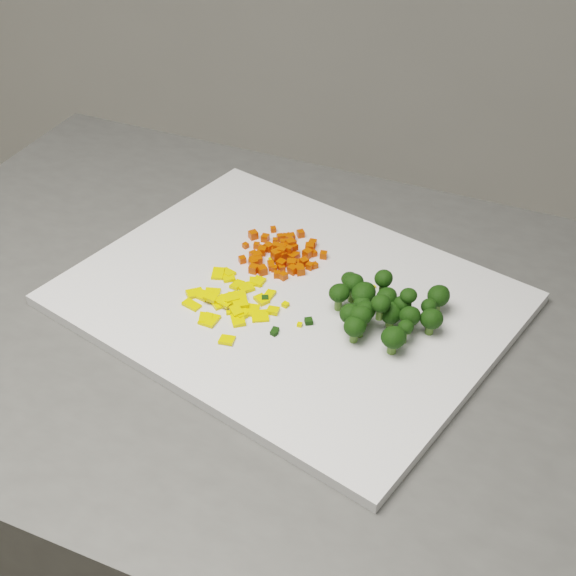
% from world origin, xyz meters
% --- Properties ---
extents(counter_block, '(1.13, 0.87, 0.90)m').
position_xyz_m(counter_block, '(0.09, 0.60, 0.45)').
color(counter_block, '#4D4D4A').
rests_on(counter_block, ground).
extents(cutting_board, '(0.61, 0.55, 0.01)m').
position_xyz_m(cutting_board, '(0.13, 0.63, 0.91)').
color(cutting_board, silver).
rests_on(cutting_board, counter_block).
extents(carrot_pile, '(0.11, 0.11, 0.03)m').
position_xyz_m(carrot_pile, '(0.10, 0.70, 0.93)').
color(carrot_pile, red).
rests_on(carrot_pile, cutting_board).
extents(pepper_pile, '(0.13, 0.13, 0.02)m').
position_xyz_m(pepper_pile, '(0.07, 0.59, 0.92)').
color(pepper_pile, yellow).
rests_on(pepper_pile, cutting_board).
extents(broccoli_pile, '(0.13, 0.13, 0.06)m').
position_xyz_m(broccoli_pile, '(0.25, 0.62, 0.94)').
color(broccoli_pile, black).
rests_on(broccoli_pile, cutting_board).
extents(carrot_cube_0, '(0.01, 0.01, 0.01)m').
position_xyz_m(carrot_cube_0, '(0.13, 0.69, 0.92)').
color(carrot_cube_0, red).
rests_on(carrot_cube_0, carrot_pile).
extents(carrot_cube_1, '(0.01, 0.01, 0.01)m').
position_xyz_m(carrot_cube_1, '(0.10, 0.68, 0.92)').
color(carrot_cube_1, red).
rests_on(carrot_cube_1, carrot_pile).
extents(carrot_cube_2, '(0.01, 0.01, 0.01)m').
position_xyz_m(carrot_cube_2, '(0.07, 0.68, 0.92)').
color(carrot_cube_2, red).
rests_on(carrot_cube_2, carrot_pile).
extents(carrot_cube_3, '(0.01, 0.01, 0.01)m').
position_xyz_m(carrot_cube_3, '(0.10, 0.68, 0.92)').
color(carrot_cube_3, red).
rests_on(carrot_cube_3, carrot_pile).
extents(carrot_cube_4, '(0.01, 0.01, 0.01)m').
position_xyz_m(carrot_cube_4, '(0.11, 0.69, 0.92)').
color(carrot_cube_4, red).
rests_on(carrot_cube_4, carrot_pile).
extents(carrot_cube_5, '(0.01, 0.01, 0.01)m').
position_xyz_m(carrot_cube_5, '(0.08, 0.71, 0.92)').
color(carrot_cube_5, red).
rests_on(carrot_cube_5, carrot_pile).
extents(carrot_cube_6, '(0.01, 0.01, 0.01)m').
position_xyz_m(carrot_cube_6, '(0.14, 0.68, 0.92)').
color(carrot_cube_6, red).
rests_on(carrot_cube_6, carrot_pile).
extents(carrot_cube_7, '(0.01, 0.01, 0.01)m').
position_xyz_m(carrot_cube_7, '(0.08, 0.66, 0.92)').
color(carrot_cube_7, red).
rests_on(carrot_cube_7, carrot_pile).
extents(carrot_cube_8, '(0.01, 0.01, 0.01)m').
position_xyz_m(carrot_cube_8, '(0.12, 0.70, 0.92)').
color(carrot_cube_8, red).
rests_on(carrot_cube_8, carrot_pile).
extents(carrot_cube_9, '(0.01, 0.01, 0.01)m').
position_xyz_m(carrot_cube_9, '(0.07, 0.75, 0.92)').
color(carrot_cube_9, red).
rests_on(carrot_cube_9, carrot_pile).
extents(carrot_cube_10, '(0.02, 0.02, 0.01)m').
position_xyz_m(carrot_cube_10, '(0.09, 0.69, 0.93)').
color(carrot_cube_10, red).
rests_on(carrot_cube_10, carrot_pile).
extents(carrot_cube_11, '(0.01, 0.01, 0.01)m').
position_xyz_m(carrot_cube_11, '(0.14, 0.69, 0.92)').
color(carrot_cube_11, red).
rests_on(carrot_cube_11, carrot_pile).
extents(carrot_cube_12, '(0.01, 0.01, 0.01)m').
position_xyz_m(carrot_cube_12, '(0.07, 0.68, 0.92)').
color(carrot_cube_12, red).
rests_on(carrot_cube_12, carrot_pile).
extents(carrot_cube_13, '(0.01, 0.01, 0.01)m').
position_xyz_m(carrot_cube_13, '(0.07, 0.70, 0.92)').
color(carrot_cube_13, red).
rests_on(carrot_cube_13, carrot_pile).
extents(carrot_cube_14, '(0.01, 0.01, 0.01)m').
position_xyz_m(carrot_cube_14, '(0.10, 0.74, 0.92)').
color(carrot_cube_14, red).
rests_on(carrot_cube_14, carrot_pile).
extents(carrot_cube_15, '(0.01, 0.01, 0.01)m').
position_xyz_m(carrot_cube_15, '(0.11, 0.67, 0.92)').
color(carrot_cube_15, red).
rests_on(carrot_cube_15, carrot_pile).
extents(carrot_cube_16, '(0.01, 0.01, 0.01)m').
position_xyz_m(carrot_cube_16, '(0.15, 0.71, 0.92)').
color(carrot_cube_16, red).
rests_on(carrot_cube_16, carrot_pile).
extents(carrot_cube_17, '(0.01, 0.01, 0.01)m').
position_xyz_m(carrot_cube_17, '(0.05, 0.71, 0.92)').
color(carrot_cube_17, red).
rests_on(carrot_cube_17, carrot_pile).
extents(carrot_cube_18, '(0.01, 0.01, 0.01)m').
position_xyz_m(carrot_cube_18, '(0.11, 0.65, 0.92)').
color(carrot_cube_18, red).
rests_on(carrot_cube_18, carrot_pile).
extents(carrot_cube_19, '(0.01, 0.01, 0.01)m').
position_xyz_m(carrot_cube_19, '(0.08, 0.71, 0.92)').
color(carrot_cube_19, red).
rests_on(carrot_cube_19, carrot_pile).
extents(carrot_cube_20, '(0.01, 0.01, 0.01)m').
position_xyz_m(carrot_cube_20, '(0.12, 0.68, 0.92)').
color(carrot_cube_20, red).
rests_on(carrot_cube_20, carrot_pile).
extents(carrot_cube_21, '(0.01, 0.01, 0.01)m').
position_xyz_m(carrot_cube_21, '(0.10, 0.69, 0.92)').
color(carrot_cube_21, red).
rests_on(carrot_cube_21, carrot_pile).
extents(carrot_cube_22, '(0.01, 0.01, 0.01)m').
position_xyz_m(carrot_cube_22, '(0.11, 0.71, 0.93)').
color(carrot_cube_22, red).
rests_on(carrot_cube_22, carrot_pile).
extents(carrot_cube_23, '(0.01, 0.01, 0.01)m').
position_xyz_m(carrot_cube_23, '(0.12, 0.68, 0.92)').
color(carrot_cube_23, red).
rests_on(carrot_cube_23, carrot_pile).
extents(carrot_cube_24, '(0.01, 0.01, 0.01)m').
position_xyz_m(carrot_cube_24, '(0.07, 0.70, 0.92)').
color(carrot_cube_24, red).
rests_on(carrot_cube_24, carrot_pile).
extents(carrot_cube_25, '(0.01, 0.01, 0.01)m').
position_xyz_m(carrot_cube_25, '(0.11, 0.71, 0.92)').
color(carrot_cube_25, red).
rests_on(carrot_cube_25, carrot_pile).
extents(carrot_cube_26, '(0.01, 0.01, 0.01)m').
position_xyz_m(carrot_cube_26, '(0.05, 0.67, 0.92)').
color(carrot_cube_26, red).
rests_on(carrot_cube_26, carrot_pile).
extents(carrot_cube_27, '(0.01, 0.01, 0.01)m').
position_xyz_m(carrot_cube_27, '(0.09, 0.71, 0.92)').
color(carrot_cube_27, red).
rests_on(carrot_cube_27, carrot_pile).
extents(carrot_cube_28, '(0.01, 0.01, 0.01)m').
position_xyz_m(carrot_cube_28, '(0.05, 0.73, 0.92)').
color(carrot_cube_28, red).
rests_on(carrot_cube_28, carrot_pile).
extents(carrot_cube_29, '(0.01, 0.01, 0.01)m').
position_xyz_m(carrot_cube_29, '(0.06, 0.69, 0.92)').
color(carrot_cube_29, red).
rests_on(carrot_cube_29, carrot_pile).
extents(carrot_cube_30, '(0.01, 0.01, 0.01)m').
position_xyz_m(carrot_cube_30, '(0.09, 0.74, 0.92)').
color(carrot_cube_30, red).
rests_on(carrot_cube_30, carrot_pile).
extents(carrot_cube_31, '(0.01, 0.01, 0.01)m').
position_xyz_m(carrot_cube_31, '(0.09, 0.74, 0.92)').
color(carrot_cube_31, red).
rests_on(carrot_cube_31, carrot_pile).
extents(carrot_cube_32, '(0.01, 0.01, 0.01)m').
position_xyz_m(carrot_cube_32, '(0.07, 0.73, 0.92)').
color(carrot_cube_32, red).
rests_on(carrot_cube_32, carrot_pile).
extents(carrot_cube_33, '(0.01, 0.01, 0.01)m').
position_xyz_m(carrot_cube_33, '(0.11, 0.71, 0.93)').
color(carrot_cube_33, red).
rests_on(carrot_cube_33, carrot_pile).
extents(carrot_cube_34, '(0.01, 0.01, 0.01)m').
position_xyz_m(carrot_cube_34, '(0.14, 0.71, 0.92)').
color(carrot_cube_34, red).
rests_on(carrot_cube_34, carrot_pile).
extents(carrot_cube_35, '(0.01, 0.01, 0.01)m').
position_xyz_m(carrot_cube_35, '(0.10, 0.73, 0.92)').
color(carrot_cube_35, red).
rests_on(carrot_cube_35, carrot_pile).
extents(carrot_cube_36, '(0.01, 0.01, 0.01)m').
position_xyz_m(carrot_cube_36, '(0.10, 0.72, 0.92)').
color(carrot_cube_36, red).
rests_on(carrot_cube_36, carrot_pile).
extents(carrot_cube_37, '(0.01, 0.01, 0.01)m').
position_xyz_m(carrot_cube_37, '(0.09, 0.68, 0.92)').
color(carrot_cube_37, red).
rests_on(carrot_cube_37, carrot_pile).
extents(carrot_cube_38, '(0.01, 0.01, 0.01)m').
position_xyz_m(carrot_cube_38, '(0.10, 0.74, 0.92)').
color(carrot_cube_38, red).
rests_on(carrot_cube_38, carrot_pile).
extents(carrot_cube_39, '(0.01, 0.01, 0.01)m').
position_xyz_m(carrot_cube_39, '(0.10, 0.71, 0.92)').
color(carrot_cube_39, red).
rests_on(carrot_cube_39, carrot_pile).
extents(carrot_cube_40, '(0.01, 0.01, 0.01)m').
position_xyz_m(carrot_cube_40, '(0.13, 0.68, 0.92)').
color(carrot_cube_40, red).
rests_on(carrot_cube_40, carrot_pile).
extents(carrot_cube_41, '(0.01, 0.01, 0.01)m').
position_xyz_m(carrot_cube_41, '(0.10, 0.72, 0.92)').
color(carrot_cube_41, red).
rests_on(carrot_cube_41, carrot_pile).
extents(carrot_cube_42, '(0.01, 0.01, 0.01)m').
position_xyz_m(carrot_cube_42, '(0.11, 0.72, 0.92)').
color(carrot_cube_42, red).
rests_on(carrot_cube_42, carrot_pile).
extents(carrot_cube_43, '(0.01, 0.01, 0.01)m').
position_xyz_m(carrot_cube_43, '(0.08, 0.73, 0.92)').
color(carrot_cube_43, red).
rests_on(carrot_cube_43, carrot_pile).
extents(carrot_cube_44, '(0.01, 0.01, 0.01)m').
position_xyz_m(carrot_cube_44, '(0.10, 0.70, 0.92)').
color(carrot_cube_44, red).
rests_on(carrot_cube_44, carrot_pile).
extents(carrot_cube_45, '(0.01, 0.01, 0.01)m').
position_xyz_m(carrot_cube_45, '(0.12, 0.68, 0.92)').
color(carrot_cube_45, red).
rests_on(carrot_cube_45, carrot_pile).
extents(carrot_cube_46, '(0.01, 0.01, 0.01)m').
position_xyz_m(carrot_cube_46, '(0.13, 0.67, 0.92)').
color(carrot_cube_46, red).
rests_on(carrot_cube_46, carrot_pile).
extents(carrot_cube_47, '(0.01, 0.01, 0.01)m').
position_xyz_m(carrot_cube_47, '(0.13, 0.73, 0.92)').
color(carrot_cube_47, red).
rests_on(carrot_cube_47, carrot_pile).
extents(carrot_cube_48, '(0.01, 0.01, 0.01)m').
position_xyz_m(carrot_cube_48, '(0.10, 0.66, 0.92)').
color(carrot_cube_48, red).
rests_on(carrot_cube_48, carrot_pile).
extents(carrot_cube_49, '(0.01, 0.01, 0.01)m').
position_xyz_m(carrot_cube_49, '(0.13, 0.72, 0.92)').
color(carrot_cube_49, red).
rests_on(carrot_cube_49, carrot_pile).
extents(carrot_cube_50, '(0.01, 0.01, 0.01)m').
position_xyz_m(carrot_cube_50, '(0.09, 0.67, 0.92)').
color(carrot_cube_50, red).
rests_on(carrot_cube_50, carrot_pile).
extents(carrot_cube_51, '(0.01, 0.01, 0.01)m').
position_xyz_m(carrot_cube_51, '(0.10, 0.69, 0.93)').
color(carrot_cube_51, red).
rests_on(carrot_cube_51, carrot_pile).
extents(carrot_cube_52, '(0.01, 0.01, 0.01)m').
position_xyz_m(carrot_cube_52, '(0.11, 0.70, 0.93)').
color(carrot_cube_52, red).
rests_on(carrot_cube_52, carrot_pile).
extents(carrot_cube_53, '(0.01, 0.01, 0.01)m').
position_xyz_m(carrot_cube_53, '(0.13, 0.72, 0.92)').
color(carrot_cube_53, red).
rests_on(carrot_cube_53, carrot_pile).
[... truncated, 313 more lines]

